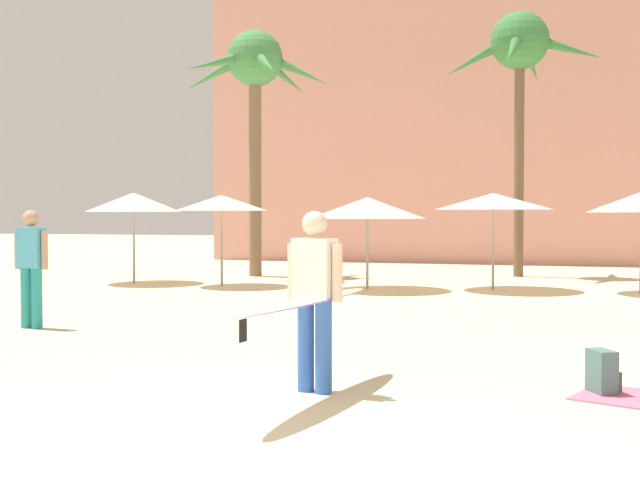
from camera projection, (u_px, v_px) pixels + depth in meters
ground at (175, 449)px, 5.80m from camera, size 120.00×120.00×0.00m
hotel_pink at (564, 100)px, 32.60m from camera, size 25.94×11.21×12.79m
palm_tree_far_left at (255, 75)px, 22.49m from camera, size 4.22×3.99×6.88m
palm_tree_center at (520, 53)px, 22.29m from camera, size 4.45×4.32×7.35m
cafe_umbrella_0 at (222, 203)px, 19.30m from camera, size 2.21×2.21×2.19m
cafe_umbrella_2 at (367, 208)px, 18.38m from camera, size 2.68×2.68×2.12m
cafe_umbrella_4 at (493, 201)px, 18.29m from camera, size 2.64×2.64×2.21m
cafe_umbrella_5 at (134, 202)px, 20.16m from camera, size 2.36×2.36×2.28m
backpack at (603, 373)px, 7.58m from camera, size 0.33×0.35×0.42m
person_mid_left at (311, 296)px, 7.53m from camera, size 0.68×2.87×1.73m
person_mid_right at (31, 263)px, 12.04m from camera, size 0.61×0.26×1.77m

